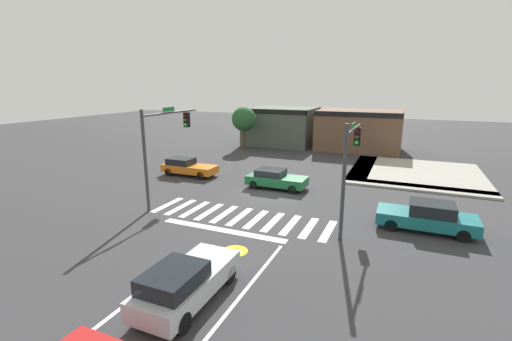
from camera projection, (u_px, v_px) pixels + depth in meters
name	position (u px, v px, depth m)	size (l,w,h in m)	color
ground_plane	(269.00, 194.00, 23.31)	(120.00, 120.00, 0.00)	#353538
crosswalk_near	(240.00, 217.00, 19.30)	(10.18, 2.83, 0.01)	silver
lane_markings	(174.00, 294.00, 12.17)	(6.80, 20.25, 0.01)	white
bike_detector_marking	(235.00, 251.00, 15.32)	(1.14, 1.14, 0.01)	yellow
curb_corner_northeast	(409.00, 173.00, 28.40)	(10.00, 10.60, 0.15)	#9E998E
storefront_row	(317.00, 128.00, 40.41)	(17.60, 6.83, 4.37)	#4C564C
traffic_signal_southeast	(351.00, 156.00, 17.06)	(0.32, 4.44, 5.46)	#383A3D
traffic_signal_southwest	(165.00, 137.00, 20.86)	(0.32, 5.35, 5.80)	#383A3D
car_silver	(185.00, 282.00, 11.53)	(1.74, 4.35, 1.51)	#B7BABF
car_teal	(427.00, 217.00, 17.34)	(4.62, 1.82, 1.46)	#196B70
car_green	(275.00, 179.00, 24.46)	(4.14, 1.80, 1.33)	#1E6638
car_orange	(188.00, 167.00, 27.93)	(4.40, 1.73, 1.35)	orange
roadside_tree	(244.00, 119.00, 38.25)	(2.66, 2.66, 4.73)	#4C3823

